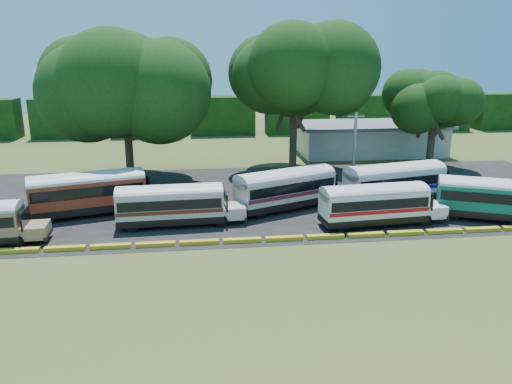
{
  "coord_description": "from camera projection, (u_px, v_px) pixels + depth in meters",
  "views": [
    {
      "loc": [
        -4.57,
        -31.61,
        13.04
      ],
      "look_at": [
        0.1,
        6.0,
        2.22
      ],
      "focal_mm": 35.0,
      "sensor_mm": 36.0,
      "label": 1
    }
  ],
  "objects": [
    {
      "name": "terminal_building",
      "position": [
        370.0,
        138.0,
        64.49
      ],
      "size": [
        19.0,
        9.0,
        4.0
      ],
      "color": "silver",
      "rests_on": "ground"
    },
    {
      "name": "bus_white_red",
      "position": [
        376.0,
        202.0,
        38.06
      ],
      "size": [
        10.06,
        3.27,
        3.25
      ],
      "rotation": [
        0.0,
        0.0,
        0.08
      ],
      "color": "black",
      "rests_on": "ground"
    },
    {
      "name": "tree_center",
      "position": [
        294.0,
        74.0,
        51.93
      ],
      "size": [
        12.36,
        12.36,
        15.2
      ],
      "color": "#3A2F1D",
      "rests_on": "ground"
    },
    {
      "name": "curb",
      "position": [
        263.0,
        239.0,
        35.2
      ],
      "size": [
        53.7,
        0.45,
        0.3
      ],
      "color": "gold",
      "rests_on": "ground"
    },
    {
      "name": "bus_cream_east",
      "position": [
        287.0,
        187.0,
        41.96
      ],
      "size": [
        10.75,
        6.54,
        3.48
      ],
      "rotation": [
        0.0,
        0.0,
        0.4
      ],
      "color": "black",
      "rests_on": "ground"
    },
    {
      "name": "treeline_backdrop",
      "position": [
        223.0,
        115.0,
        79.27
      ],
      "size": [
        130.0,
        4.0,
        6.0
      ],
      "color": "black",
      "rests_on": "ground"
    },
    {
      "name": "bus_white_blue",
      "position": [
        397.0,
        181.0,
        43.65
      ],
      "size": [
        11.18,
        5.03,
        3.57
      ],
      "rotation": [
        0.0,
        0.0,
        0.23
      ],
      "color": "black",
      "rests_on": "ground"
    },
    {
      "name": "tree_east",
      "position": [
        435.0,
        97.0,
        54.69
      ],
      "size": [
        7.73,
        7.73,
        10.97
      ],
      "color": "#3A2F1D",
      "rests_on": "ground"
    },
    {
      "name": "bus_teal",
      "position": [
        497.0,
        197.0,
        39.14
      ],
      "size": [
        10.4,
        6.51,
        3.38
      ],
      "rotation": [
        0.0,
        0.0,
        -0.42
      ],
      "color": "black",
      "rests_on": "ground"
    },
    {
      "name": "tree_west",
      "position": [
        124.0,
        80.0,
        48.33
      ],
      "size": [
        12.95,
        12.95,
        14.97
      ],
      "color": "#3A2F1D",
      "rests_on": "ground"
    },
    {
      "name": "utility_pole",
      "position": [
        354.0,
        149.0,
        48.35
      ],
      "size": [
        1.6,
        0.3,
        7.32
      ],
      "color": "gray",
      "rests_on": "ground"
    },
    {
      "name": "ground",
      "position": [
        265.0,
        247.0,
        34.29
      ],
      "size": [
        160.0,
        160.0,
        0.0
      ],
      "primitive_type": "plane",
      "color": "#35501A",
      "rests_on": "ground"
    },
    {
      "name": "bus_red",
      "position": [
        91.0,
        190.0,
        40.52
      ],
      "size": [
        11.28,
        5.56,
        3.61
      ],
      "rotation": [
        0.0,
        0.0,
        0.28
      ],
      "color": "black",
      "rests_on": "ground"
    },
    {
      "name": "asphalt_strip",
      "position": [
        258.0,
        197.0,
        45.85
      ],
      "size": [
        64.0,
        24.0,
        0.02
      ],
      "primitive_type": "cube",
      "color": "black",
      "rests_on": "ground"
    },
    {
      "name": "bus_cream_west",
      "position": [
        173.0,
        203.0,
        38.0
      ],
      "size": [
        9.89,
        2.86,
        3.22
      ],
      "rotation": [
        0.0,
        0.0,
        0.04
      ],
      "color": "black",
      "rests_on": "ground"
    }
  ]
}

